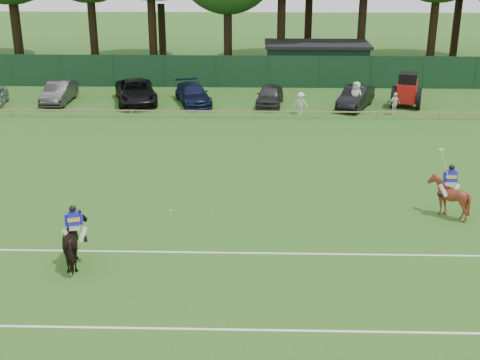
{
  "coord_description": "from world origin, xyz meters",
  "views": [
    {
      "loc": [
        1.19,
        -22.4,
        11.09
      ],
      "look_at": [
        0.5,
        3.0,
        1.4
      ],
      "focal_mm": 48.0,
      "sensor_mm": 36.0,
      "label": 1
    }
  ],
  "objects_px": {
    "sedan_grey": "(59,92)",
    "utility_shed": "(316,61)",
    "horse_chestnut": "(448,197)",
    "hatch_grey": "(270,95)",
    "spectator_mid": "(394,104)",
    "tractor": "(407,91)",
    "polo_ball": "(171,211)",
    "suv_black": "(136,92)",
    "estate_black": "(355,97)",
    "spectator_right": "(356,96)",
    "horse_dark": "(76,242)",
    "sedan_navy": "(193,94)",
    "spectator_left": "(301,103)"
  },
  "relations": [
    {
      "from": "sedan_navy",
      "to": "polo_ball",
      "type": "distance_m",
      "value": 18.97
    },
    {
      "from": "suv_black",
      "to": "hatch_grey",
      "type": "xyz_separation_m",
      "value": [
        9.46,
        -0.42,
        -0.08
      ]
    },
    {
      "from": "horse_dark",
      "to": "suv_black",
      "type": "height_order",
      "value": "horse_dark"
    },
    {
      "from": "spectator_right",
      "to": "utility_shed",
      "type": "xyz_separation_m",
      "value": [
        -1.86,
        9.85,
        0.55
      ]
    },
    {
      "from": "sedan_navy",
      "to": "estate_black",
      "type": "distance_m",
      "value": 11.29
    },
    {
      "from": "horse_chestnut",
      "to": "suv_black",
      "type": "distance_m",
      "value": 25.39
    },
    {
      "from": "sedan_grey",
      "to": "utility_shed",
      "type": "bearing_deg",
      "value": 24.01
    },
    {
      "from": "horse_dark",
      "to": "hatch_grey",
      "type": "distance_m",
      "value": 24.59
    },
    {
      "from": "sedan_grey",
      "to": "tractor",
      "type": "height_order",
      "value": "tractor"
    },
    {
      "from": "hatch_grey",
      "to": "spectator_mid",
      "type": "bearing_deg",
      "value": -9.04
    },
    {
      "from": "sedan_navy",
      "to": "spectator_left",
      "type": "distance_m",
      "value": 7.84
    },
    {
      "from": "horse_dark",
      "to": "horse_chestnut",
      "type": "height_order",
      "value": "horse_dark"
    },
    {
      "from": "horse_chestnut",
      "to": "spectator_left",
      "type": "bearing_deg",
      "value": -76.3
    },
    {
      "from": "sedan_navy",
      "to": "hatch_grey",
      "type": "height_order",
      "value": "hatch_grey"
    },
    {
      "from": "hatch_grey",
      "to": "estate_black",
      "type": "bearing_deg",
      "value": 1.22
    },
    {
      "from": "hatch_grey",
      "to": "tractor",
      "type": "bearing_deg",
      "value": 6.12
    },
    {
      "from": "sedan_grey",
      "to": "utility_shed",
      "type": "distance_m",
      "value": 20.57
    },
    {
      "from": "spectator_left",
      "to": "sedan_navy",
      "type": "bearing_deg",
      "value": 170.21
    },
    {
      "from": "spectator_mid",
      "to": "utility_shed",
      "type": "xyz_separation_m",
      "value": [
        -4.26,
        10.86,
        0.79
      ]
    },
    {
      "from": "spectator_right",
      "to": "utility_shed",
      "type": "bearing_deg",
      "value": 139.25
    },
    {
      "from": "horse_chestnut",
      "to": "suv_black",
      "type": "height_order",
      "value": "horse_chestnut"
    },
    {
      "from": "suv_black",
      "to": "spectator_mid",
      "type": "distance_m",
      "value": 17.85
    },
    {
      "from": "polo_ball",
      "to": "sedan_grey",
      "type": "bearing_deg",
      "value": 118.61
    },
    {
      "from": "sedan_grey",
      "to": "polo_ball",
      "type": "bearing_deg",
      "value": -61.1
    },
    {
      "from": "hatch_grey",
      "to": "suv_black",
      "type": "bearing_deg",
      "value": -175.8
    },
    {
      "from": "spectator_left",
      "to": "sedan_grey",
      "type": "bearing_deg",
      "value": -179.27
    },
    {
      "from": "suv_black",
      "to": "spectator_mid",
      "type": "bearing_deg",
      "value": -23.64
    },
    {
      "from": "sedan_grey",
      "to": "hatch_grey",
      "type": "xyz_separation_m",
      "value": [
        14.9,
        -0.28,
        -0.04
      ]
    },
    {
      "from": "horse_dark",
      "to": "suv_black",
      "type": "relative_size",
      "value": 0.37
    },
    {
      "from": "horse_chestnut",
      "to": "utility_shed",
      "type": "distance_m",
      "value": 27.53
    },
    {
      "from": "suv_black",
      "to": "spectator_right",
      "type": "distance_m",
      "value": 15.34
    },
    {
      "from": "horse_chestnut",
      "to": "spectator_right",
      "type": "height_order",
      "value": "spectator_right"
    },
    {
      "from": "horse_chestnut",
      "to": "polo_ball",
      "type": "bearing_deg",
      "value": -4.22
    },
    {
      "from": "spectator_mid",
      "to": "tractor",
      "type": "distance_m",
      "value": 2.57
    },
    {
      "from": "hatch_grey",
      "to": "spectator_right",
      "type": "distance_m",
      "value": 5.93
    },
    {
      "from": "hatch_grey",
      "to": "spectator_mid",
      "type": "xyz_separation_m",
      "value": [
        8.18,
        -2.31,
        0.03
      ]
    },
    {
      "from": "estate_black",
      "to": "horse_dark",
      "type": "bearing_deg",
      "value": -95.86
    },
    {
      "from": "hatch_grey",
      "to": "estate_black",
      "type": "xyz_separation_m",
      "value": [
        5.87,
        -0.57,
        0.02
      ]
    },
    {
      "from": "estate_black",
      "to": "spectator_mid",
      "type": "height_order",
      "value": "spectator_mid"
    },
    {
      "from": "estate_black",
      "to": "tractor",
      "type": "bearing_deg",
      "value": 31.45
    },
    {
      "from": "sedan_grey",
      "to": "estate_black",
      "type": "distance_m",
      "value": 20.79
    },
    {
      "from": "sedan_navy",
      "to": "spectator_right",
      "type": "relative_size",
      "value": 2.41
    },
    {
      "from": "tractor",
      "to": "polo_ball",
      "type": "bearing_deg",
      "value": -112.04
    },
    {
      "from": "horse_chestnut",
      "to": "sedan_grey",
      "type": "height_order",
      "value": "horse_chestnut"
    },
    {
      "from": "sedan_navy",
      "to": "tractor",
      "type": "bearing_deg",
      "value": -18.87
    },
    {
      "from": "suv_black",
      "to": "sedan_navy",
      "type": "distance_m",
      "value": 4.07
    },
    {
      "from": "sedan_grey",
      "to": "spectator_right",
      "type": "distance_m",
      "value": 20.75
    },
    {
      "from": "horse_chestnut",
      "to": "suv_black",
      "type": "xyz_separation_m",
      "value": [
        -16.63,
        19.2,
        -0.08
      ]
    },
    {
      "from": "horse_chestnut",
      "to": "tractor",
      "type": "height_order",
      "value": "tractor"
    },
    {
      "from": "estate_black",
      "to": "spectator_right",
      "type": "relative_size",
      "value": 2.25
    }
  ]
}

